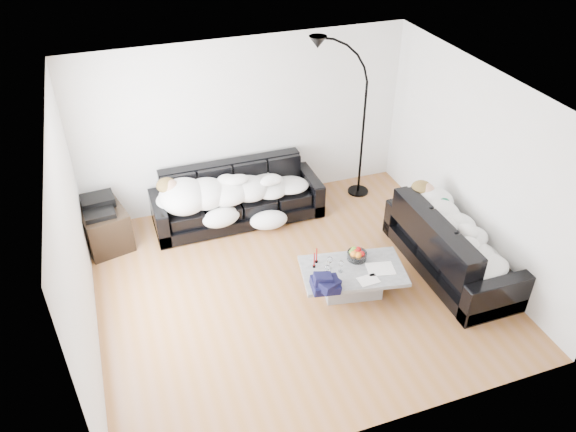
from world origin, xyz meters
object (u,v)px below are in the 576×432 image
object	(u,v)px
av_cabinet	(103,226)
floor_lamp	(363,128)
sleeper_back	(237,184)
wine_glass_b	(327,271)
sleeper_right	(456,230)
fruit_bowl	(357,254)
shoes	(386,275)
wine_glass_a	(330,263)
sofa_back	(237,195)
candle_left	(314,260)
stereo	(98,204)
coffee_table	(352,281)
sofa_right	(453,243)
candle_right	(317,256)
wine_glass_c	(341,266)

from	to	relation	value
av_cabinet	floor_lamp	distance (m)	4.11
sleeper_back	wine_glass_b	world-z (taller)	sleeper_back
sleeper_right	fruit_bowl	bearing A→B (deg)	82.01
shoes	av_cabinet	world-z (taller)	av_cabinet
wine_glass_a	av_cabinet	world-z (taller)	av_cabinet
fruit_bowl	sofa_back	bearing A→B (deg)	119.15
shoes	wine_glass_a	bearing A→B (deg)	-177.89
wine_glass_a	candle_left	world-z (taller)	candle_left
fruit_bowl	stereo	distance (m)	3.61
sleeper_back	shoes	world-z (taller)	sleeper_back
wine_glass_a	candle_left	distance (m)	0.19
fruit_bowl	stereo	bearing A→B (deg)	147.13
coffee_table	candle_left	size ratio (longest dim) A/B	5.87
sleeper_back	wine_glass_a	bearing A→B (deg)	-71.21
sofa_right	sleeper_back	world-z (taller)	sofa_right
wine_glass_a	av_cabinet	size ratio (longest dim) A/B	0.22
fruit_bowl	shoes	xyz separation A→B (m)	(0.41, -0.09, -0.40)
coffee_table	floor_lamp	world-z (taller)	floor_lamp
sofa_right	wine_glass_a	bearing A→B (deg)	86.23
coffee_table	candle_right	distance (m)	0.56
coffee_table	wine_glass_c	bearing A→B (deg)	176.12
sofa_right	wine_glass_b	size ratio (longest dim) A/B	12.22
wine_glass_a	stereo	xyz separation A→B (m)	(-2.62, 2.03, 0.19)
candle_right	stereo	distance (m)	3.13
wine_glass_c	shoes	distance (m)	0.83
sofa_right	sleeper_back	size ratio (longest dim) A/B	0.99
shoes	wine_glass_c	bearing A→B (deg)	-170.28
sleeper_right	av_cabinet	bearing A→B (deg)	63.72
candle_right	wine_glass_b	bearing A→B (deg)	-86.86
fruit_bowl	candle_right	size ratio (longest dim) A/B	1.18
wine_glass_a	wine_glass_c	xyz separation A→B (m)	(0.11, -0.10, -0.01)
wine_glass_a	shoes	distance (m)	0.92
sleeper_back	wine_glass_c	distance (m)	2.18
coffee_table	wine_glass_b	distance (m)	0.46
coffee_table	candle_left	world-z (taller)	candle_left
wine_glass_b	candle_left	xyz separation A→B (m)	(-0.08, 0.22, 0.02)
fruit_bowl	av_cabinet	world-z (taller)	av_cabinet
coffee_table	stereo	size ratio (longest dim) A/B	2.91
sleeper_right	floor_lamp	distance (m)	2.26
sleeper_back	coffee_table	bearing A→B (deg)	-65.43
sleeper_right	floor_lamp	xyz separation A→B (m)	(-0.32, 2.18, 0.52)
coffee_table	av_cabinet	distance (m)	3.60
av_cabinet	stereo	distance (m)	0.36
sleeper_back	floor_lamp	xyz separation A→B (m)	(2.06, 0.13, 0.52)
fruit_bowl	floor_lamp	world-z (taller)	floor_lamp
coffee_table	shoes	world-z (taller)	coffee_table
candle_right	coffee_table	bearing A→B (deg)	-36.50
sofa_right	sofa_back	bearing A→B (deg)	48.52
sleeper_back	wine_glass_a	distance (m)	2.05
fruit_bowl	candle_right	distance (m)	0.53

